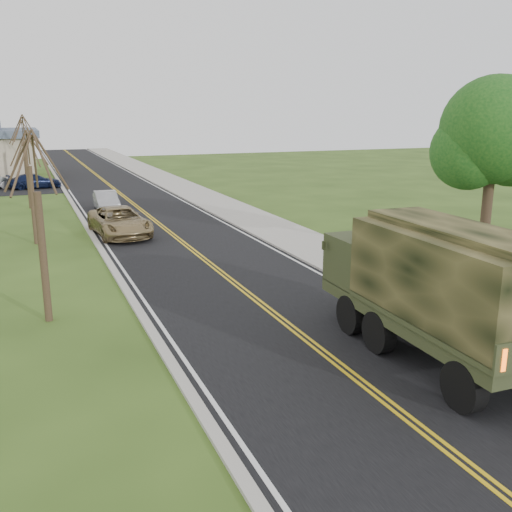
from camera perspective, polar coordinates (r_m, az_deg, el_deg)
ground at (r=13.16m, az=16.30°, el=-16.43°), size 160.00×160.00×0.00m
road at (r=49.67m, az=-13.61°, el=6.23°), size 8.00×120.00×0.01m
curb_right at (r=50.44m, az=-8.93°, el=6.64°), size 0.30×120.00×0.12m
sidewalk_right at (r=50.87m, az=-7.00°, el=6.75°), size 3.20×120.00×0.10m
curb_left at (r=49.22m, az=-18.41°, el=5.88°), size 0.30×120.00×0.10m
leafy_tree at (r=26.23m, az=22.67°, el=10.78°), size 4.83×4.50×8.10m
bare_tree_a at (r=19.09m, az=-20.64°, el=1.34°), size 1.93×2.26×6.08m
bare_tree_b at (r=30.95m, az=-21.48°, el=5.62°), size 1.83×2.14×5.73m
bare_tree_c at (r=42.85m, az=-21.91°, el=8.13°), size 2.04×2.39×6.42m
bare_tree_d at (r=54.83m, az=-22.10°, el=8.99°), size 1.88×2.20×5.91m
military_truck at (r=15.90m, az=17.68°, el=-2.48°), size 2.88×7.77×3.84m
suv_champagne at (r=31.95m, az=-13.47°, el=3.37°), size 3.03×5.79×1.56m
sedan_silver at (r=40.27m, az=-14.75°, el=5.32°), size 1.49×4.10×1.34m
lot_car_navy at (r=54.21m, az=-21.27°, el=6.99°), size 4.65×2.39×1.29m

